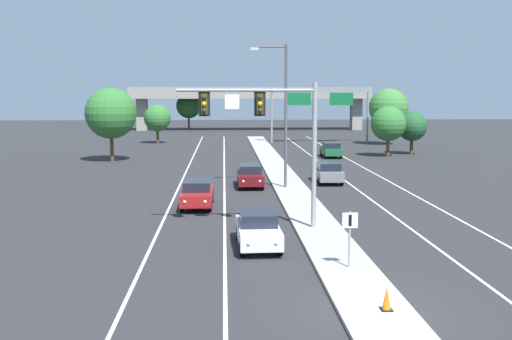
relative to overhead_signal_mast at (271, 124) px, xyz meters
name	(u,v)px	position (x,y,z in m)	size (l,w,h in m)	color
ground_plane	(374,310)	(2.43, -11.26, -5.31)	(260.00, 260.00, 0.00)	#28282B
median_island	(301,204)	(2.43, 6.74, -5.24)	(2.40, 110.00, 0.15)	#9E9B93
lane_stripe_oncoming_center	(224,188)	(-2.27, 13.74, -5.31)	(0.14, 100.00, 0.01)	silver
lane_stripe_receding_center	(353,186)	(7.13, 13.74, -5.31)	(0.14, 100.00, 0.01)	silver
edge_stripe_left	(179,188)	(-5.57, 13.74, -5.31)	(0.14, 100.00, 0.01)	silver
edge_stripe_right	(398,186)	(10.43, 13.74, -5.31)	(0.14, 100.00, 0.01)	silver
overhead_signal_mast	(271,124)	(0.00, 0.00, 0.00)	(6.85, 0.44, 7.20)	gray
median_sign_post	(350,231)	(2.52, -7.00, -3.73)	(0.60, 0.10, 2.20)	gray
street_lamp_median	(283,107)	(1.84, 12.86, 0.48)	(2.58, 0.28, 10.00)	#4C4C51
car_oncoming_white	(258,229)	(-0.79, -3.10, -4.49)	(1.91, 4.51, 1.58)	silver
car_oncoming_red	(197,193)	(-3.90, 6.45, -4.49)	(1.89, 4.50, 1.58)	maroon
car_oncoming_darkred	(250,175)	(-0.40, 14.11, -4.49)	(1.83, 4.47, 1.58)	#5B0F14
car_receding_grey	(328,172)	(5.59, 15.70, -4.49)	(1.85, 4.48, 1.58)	slate
car_receding_green	(331,149)	(8.99, 33.53, -4.49)	(1.91, 4.50, 1.58)	#195633
traffic_cone_median_nose	(387,299)	(2.73, -11.65, -4.80)	(0.36, 0.36, 0.74)	black
highway_sign_gantry	(320,97)	(10.63, 51.50, 0.85)	(13.28, 0.42, 7.50)	gray
overpass_bridge	(250,98)	(2.43, 79.08, 0.47)	(42.40, 6.40, 7.65)	gray
tree_far_left_b	(157,118)	(-11.12, 51.71, -1.92)	(3.60, 3.60, 5.20)	#4C3823
tree_far_left_c	(189,106)	(-8.69, 82.01, -1.04)	(4.53, 4.53, 6.55)	#4C3823
tree_far_right_a	(389,108)	(18.98, 47.92, -0.55)	(5.04, 5.04, 7.30)	#4C3823
tree_far_left_a	(111,113)	(-13.37, 30.82, -0.55)	(5.04, 5.04, 7.29)	#4C3823
tree_far_right_c	(412,126)	(18.37, 36.00, -2.22)	(3.28, 3.28, 4.75)	#4C3823
tree_far_right_b	(388,124)	(15.11, 33.73, -1.81)	(3.71, 3.71, 5.37)	#4C3823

